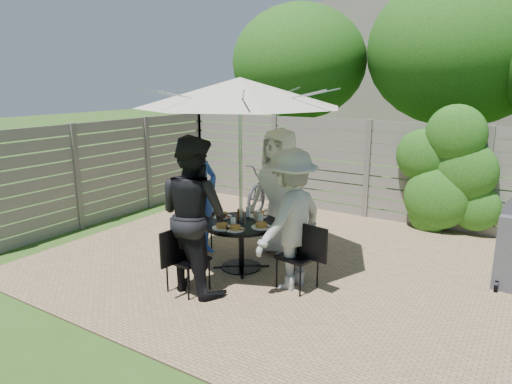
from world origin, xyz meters
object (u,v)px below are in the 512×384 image
Objects in this scene: coffee_cup at (257,216)px; person_back at (279,192)px; bicycle at (272,186)px; glass_right at (261,219)px; chair_left at (195,236)px; person_front at (194,215)px; plate_back at (258,215)px; plate_right at (261,226)px; umbrella at (240,92)px; person_right at (290,220)px; plate_left at (222,215)px; patio_table at (241,236)px; plate_extra at (235,228)px; chair_front at (187,272)px; person_left at (199,197)px; chair_right at (298,269)px; chair_back at (284,234)px; glass_front at (233,223)px; glass_back at (248,212)px; syrup_jug at (240,215)px.

person_back is at bearing 90.49° from coffee_cup.
glass_right is at bearing -64.05° from bicycle.
chair_left is (-1.08, -0.67, -0.70)m from person_back.
person_front is 1.22m from plate_back.
plate_right is at bearing -53.82° from plate_back.
coffee_cup is (0.13, 0.20, -1.66)m from umbrella.
plate_left is at bearing -90.00° from person_right.
plate_extra is at bearing -67.86° from patio_table.
person_left is at bearing 36.84° from chair_front.
chair_left is 1.90m from person_right.
plate_right is (1.18, -0.18, -0.18)m from person_left.
chair_front reaches higher than plate_left.
bicycle is (-1.06, 3.85, 0.21)m from chair_front.
plate_back is at bearing -90.00° from person_back.
chair_right is at bearing 89.94° from person_right.
plate_right is 0.14× the size of bicycle.
chair_back is (0.15, 0.95, -0.21)m from patio_table.
umbrella is 11.68× the size of plate_back.
glass_front is at bearing 3.94° from chair_back.
glass_right is (0.63, 0.01, 0.05)m from plate_left.
person_back is 1.18m from person_left.
plate_right is 1.86× the size of glass_front.
chair_right is 1.20m from glass_back.
person_front is at bearing -90.00° from person_back.
patio_table is 0.39m from glass_back.
chair_front is 0.45× the size of person_front.
person_left reaches higher than plate_right.
umbrella is 1.73m from plate_left.
glass_back is at bearing -145.08° from plate_back.
person_back is 2.17× the size of chair_front.
chair_back is 0.46× the size of person_back.
plate_left is at bearing -113.45° from person_back.
patio_table is at bearing -3.84° from chair_front.
chair_right reaches higher than glass_front.
plate_extra is at bearing -37.09° from glass_front.
syrup_jug is (-0.18, -0.76, -0.19)m from person_back.
glass_back is at bearing -9.41° from chair_back.
bicycle reaches higher than plate_back.
person_left is at bearing 171.18° from patio_table.
person_right is (0.82, -0.13, -1.51)m from umbrella.
person_left is 0.98m from glass_front.
plate_right is (-0.46, 0.07, -0.18)m from person_right.
glass_right is at bearing -100.42° from person_right.
person_front is 7.43× the size of plate_back.
syrup_jug is (0.08, 0.88, -0.21)m from person_front.
person_back is 1.04× the size of bicycle.
glass_back is (-0.06, 0.27, 0.27)m from patio_table.
chair_left is 0.95× the size of chair_front.
chair_right reaches higher than chair_front.
plate_extra is (0.13, -0.32, 0.23)m from patio_table.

